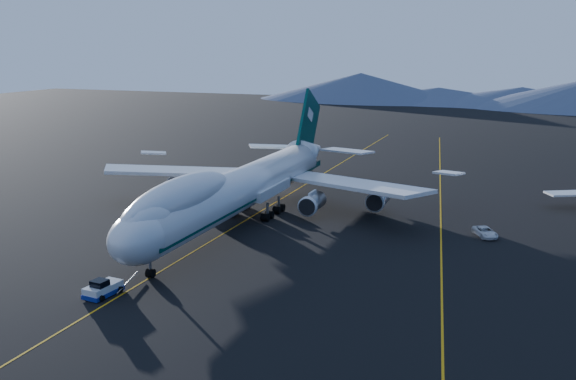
% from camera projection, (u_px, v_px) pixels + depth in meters
% --- Properties ---
extents(ground, '(500.00, 500.00, 0.00)m').
position_uv_depth(ground, '(242.00, 223.00, 102.68)').
color(ground, black).
rests_on(ground, ground).
extents(taxiway_line_main, '(0.25, 220.00, 0.01)m').
position_uv_depth(taxiway_line_main, '(242.00, 222.00, 102.68)').
color(taxiway_line_main, '#D1920C').
rests_on(taxiway_line_main, ground).
extents(taxiway_line_side, '(28.08, 198.09, 0.01)m').
position_uv_depth(taxiway_line_side, '(441.00, 225.00, 101.35)').
color(taxiway_line_side, '#D1920C').
rests_on(taxiway_line_side, ground).
extents(boeing_747, '(59.62, 72.43, 19.37)m').
position_uv_depth(boeing_747, '(241.00, 187.00, 101.42)').
color(boeing_747, silver).
rests_on(boeing_747, ground).
extents(pushback_tug, '(3.05, 4.85, 2.01)m').
position_uv_depth(pushback_tug, '(103.00, 290.00, 72.82)').
color(pushback_tug, silver).
rests_on(pushback_tug, ground).
extents(service_van, '(4.50, 5.62, 1.42)m').
position_uv_depth(service_van, '(485.00, 232.00, 95.05)').
color(service_van, silver).
rests_on(service_van, ground).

